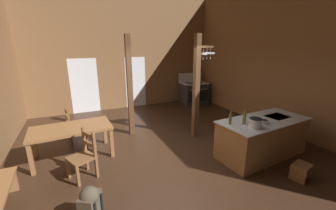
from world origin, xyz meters
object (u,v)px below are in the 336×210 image
object	(u,v)px
bottle_short_on_counter	(230,119)
mixing_bowl_on_counter	(264,122)
step_stool	(301,170)
ladderback_chair_near_window	(84,156)
backpack	(90,204)
bottle_tall_on_counter	(244,118)
stockpot_on_counter	(255,123)
stove_range	(194,93)
ladderback_chair_by_post	(74,124)
kitchen_island	(262,138)
dining_table	(71,131)

from	to	relation	value
bottle_short_on_counter	mixing_bowl_on_counter	bearing A→B (deg)	-22.42
step_stool	mixing_bowl_on_counter	size ratio (longest dim) A/B	2.07
ladderback_chair_near_window	backpack	distance (m)	1.24
bottle_tall_on_counter	backpack	bearing A→B (deg)	-172.75
bottle_tall_on_counter	mixing_bowl_on_counter	bearing A→B (deg)	-19.68
ladderback_chair_near_window	bottle_short_on_counter	size ratio (longest dim) A/B	3.33
ladderback_chair_near_window	stockpot_on_counter	distance (m)	3.47
backpack	bottle_short_on_counter	distance (m)	3.06
stove_range	backpack	bearing A→B (deg)	-133.45
ladderback_chair_near_window	ladderback_chair_by_post	bearing A→B (deg)	94.13
ladderback_chair_near_window	bottle_short_on_counter	world-z (taller)	bottle_short_on_counter
bottle_tall_on_counter	bottle_short_on_counter	bearing A→B (deg)	153.47
kitchen_island	dining_table	xyz separation A→B (m)	(-4.01, 1.73, 0.21)
ladderback_chair_near_window	mixing_bowl_on_counter	world-z (taller)	mixing_bowl_on_counter
stockpot_on_counter	bottle_tall_on_counter	size ratio (longest dim) A/B	0.96
kitchen_island	step_stool	xyz separation A→B (m)	(-0.01, -1.00, -0.27)
step_stool	ladderback_chair_by_post	distance (m)	5.42
kitchen_island	bottle_short_on_counter	world-z (taller)	bottle_short_on_counter
bottle_short_on_counter	stove_range	bearing A→B (deg)	67.70
step_stool	mixing_bowl_on_counter	world-z (taller)	mixing_bowl_on_counter
step_stool	backpack	world-z (taller)	backpack
ladderback_chair_by_post	mixing_bowl_on_counter	distance (m)	4.75
ladderback_chair_near_window	stove_range	bearing A→B (deg)	38.55
step_stool	bottle_short_on_counter	distance (m)	1.64
dining_table	backpack	bearing A→B (deg)	-84.83
step_stool	bottle_short_on_counter	world-z (taller)	bottle_short_on_counter
mixing_bowl_on_counter	bottle_short_on_counter	world-z (taller)	bottle_short_on_counter
kitchen_island	stove_range	world-z (taller)	stove_range
kitchen_island	stockpot_on_counter	xyz separation A→B (m)	(-0.57, -0.27, 0.55)
dining_table	stockpot_on_counter	distance (m)	3.99
ladderback_chair_near_window	bottle_short_on_counter	xyz separation A→B (m)	(2.93, -0.69, 0.55)
dining_table	step_stool	bearing A→B (deg)	-34.25
step_stool	bottle_tall_on_counter	distance (m)	1.43
step_stool	stockpot_on_counter	xyz separation A→B (m)	(-0.56, 0.73, 0.81)
step_stool	mixing_bowl_on_counter	distance (m)	1.13
mixing_bowl_on_counter	bottle_tall_on_counter	world-z (taller)	bottle_tall_on_counter
kitchen_island	bottle_tall_on_counter	distance (m)	0.85
stove_range	ladderback_chair_near_window	xyz separation A→B (m)	(-4.78, -3.81, -0.03)
mixing_bowl_on_counter	bottle_short_on_counter	xyz separation A→B (m)	(-0.69, 0.28, 0.08)
ladderback_chair_near_window	stockpot_on_counter	bearing A→B (deg)	-18.34
mixing_bowl_on_counter	bottle_tall_on_counter	xyz separation A→B (m)	(-0.42, 0.15, 0.10)
step_stool	bottle_tall_on_counter	xyz separation A→B (m)	(-0.61, 0.98, 0.84)
kitchen_island	mixing_bowl_on_counter	world-z (taller)	mixing_bowl_on_counter
mixing_bowl_on_counter	dining_table	bearing A→B (deg)	153.59
step_stool	backpack	distance (m)	3.85
kitchen_island	ladderback_chair_near_window	size ratio (longest dim) A/B	2.35
bottle_short_on_counter	kitchen_island	bearing A→B (deg)	-7.63
ladderback_chair_by_post	stockpot_on_counter	xyz separation A→B (m)	(3.39, -2.97, 0.54)
bottle_tall_on_counter	ladderback_chair_near_window	bearing A→B (deg)	165.54
backpack	bottle_tall_on_counter	world-z (taller)	bottle_tall_on_counter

